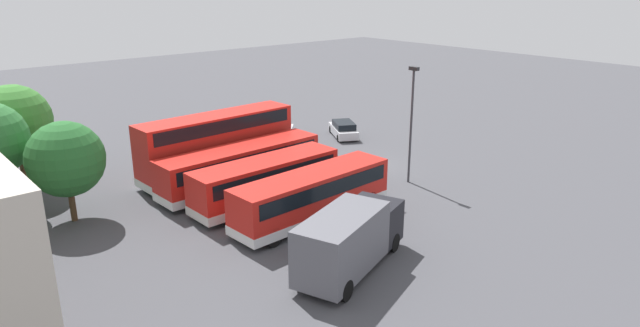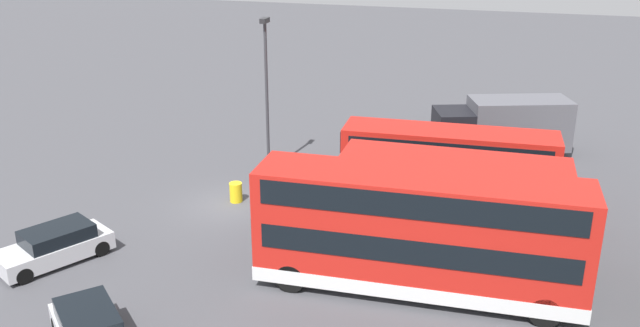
{
  "view_description": "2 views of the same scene",
  "coord_description": "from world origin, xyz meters",
  "views": [
    {
      "loc": [
        -28.98,
        29.4,
        13.73
      ],
      "look_at": [
        -0.35,
        4.72,
        1.23
      ],
      "focal_mm": 31.6,
      "sensor_mm": 36.0,
      "label": 1
    },
    {
      "loc": [
        26.96,
        12.46,
        13.23
      ],
      "look_at": [
        -2.73,
        3.72,
        1.53
      ],
      "focal_mm": 38.06,
      "sensor_mm": 36.0,
      "label": 2
    }
  ],
  "objects": [
    {
      "name": "tree_rightmost",
      "position": [
        11.08,
        21.2,
        4.87
      ],
      "size": [
        4.69,
        4.69,
        7.23
      ],
      "color": "#4C3823",
      "rests_on": "ground"
    },
    {
      "name": "car_hatchback_silver",
      "position": [
        11.63,
        0.38,
        0.7
      ],
      "size": [
        4.19,
        4.3,
        1.43
      ],
      "color": "silver",
      "rests_on": "ground"
    },
    {
      "name": "bus_double_decker_fourth",
      "position": [
        5.16,
        9.7,
        2.45
      ],
      "size": [
        2.99,
        11.87,
        4.55
      ],
      "color": "red",
      "rests_on": "ground"
    },
    {
      "name": "bus_single_deck_second",
      "position": [
        -1.59,
        10.27,
        1.62
      ],
      "size": [
        2.79,
        10.13,
        2.95
      ],
      "color": "red",
      "rests_on": "ground"
    },
    {
      "name": "tree_midleft",
      "position": [
        12.74,
        20.48,
        3.79
      ],
      "size": [
        3.71,
        3.71,
        5.66
      ],
      "color": "#4C3823",
      "rests_on": "ground"
    },
    {
      "name": "lamp_post_tall",
      "position": [
        -4.75,
        0.27,
        4.75
      ],
      "size": [
        0.7,
        0.3,
        8.13
      ],
      "color": "#38383D",
      "rests_on": "ground"
    },
    {
      "name": "waste_bin_yellow",
      "position": [
        -0.54,
        0.16,
        0.47
      ],
      "size": [
        0.6,
        0.6,
        0.95
      ],
      "primitive_type": "cylinder",
      "color": "yellow",
      "rests_on": "ground"
    },
    {
      "name": "bus_single_deck_near_end",
      "position": [
        -5.38,
        9.65,
        1.62
      ],
      "size": [
        3.07,
        10.72,
        2.95
      ],
      "color": "red",
      "rests_on": "ground"
    },
    {
      "name": "tree_leftmost",
      "position": [
        3.84,
        20.4,
        3.82
      ],
      "size": [
        4.41,
        4.41,
        6.04
      ],
      "color": "#4C3823",
      "rests_on": "ground"
    },
    {
      "name": "ground_plane",
      "position": [
        0.0,
        0.0,
        0.0
      ],
      "size": [
        140.0,
        140.0,
        0.0
      ],
      "primitive_type": "plane",
      "color": "#47474C"
    },
    {
      "name": "box_truck_blue",
      "position": [
        -11.15,
        12.1,
        1.71
      ],
      "size": [
        4.85,
        7.9,
        3.2
      ],
      "color": "#595960",
      "rests_on": "ground"
    },
    {
      "name": "car_small_green",
      "position": [
        6.95,
        -4.38,
        0.7
      ],
      "size": [
        4.66,
        3.68,
        1.43
      ],
      "color": "silver",
      "rests_on": "ground"
    },
    {
      "name": "bus_single_deck_third",
      "position": [
        1.9,
        9.85,
        1.62
      ],
      "size": [
        2.99,
        11.99,
        2.95
      ],
      "color": "red",
      "rests_on": "ground"
    }
  ]
}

